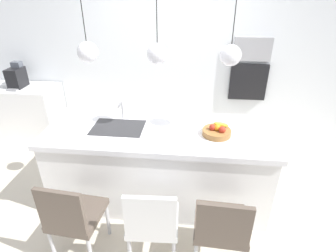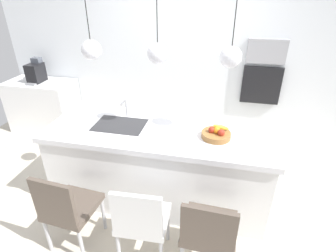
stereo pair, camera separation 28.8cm
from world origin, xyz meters
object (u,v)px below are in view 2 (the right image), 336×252
coffee_machine (36,72)px  chair_near (67,207)px  oven (261,85)px  chair_far (209,230)px  fruit_bowl (216,134)px  microwave (267,51)px  chair_middle (141,220)px

coffee_machine → chair_near: bearing=-51.0°
coffee_machine → oven: oven is taller
oven → chair_far: bearing=-102.4°
chair_near → chair_far: chair_near is taller
oven → chair_near: 3.11m
fruit_bowl → microwave: bearing=70.9°
microwave → chair_near: size_ratio=0.60×
coffee_machine → chair_far: size_ratio=0.43×
fruit_bowl → oven: 1.72m
microwave → chair_near: microwave is taller
fruit_bowl → oven: oven is taller
oven → chair_middle: 2.74m
fruit_bowl → oven: (0.56, 1.63, 0.00)m
coffee_machine → chair_middle: bearing=-41.2°
coffee_machine → chair_far: coffee_machine is taller
chair_near → chair_middle: (0.71, 0.00, 0.00)m
oven → chair_far: size_ratio=0.63×
chair_near → oven: bearing=53.2°
coffee_machine → microwave: microwave is taller
fruit_bowl → chair_far: size_ratio=0.33×
oven → chair_middle: bearing=-114.6°
chair_middle → oven: bearing=65.4°
oven → chair_near: bearing=-126.8°
oven → chair_middle: (-1.13, -2.45, -0.48)m
fruit_bowl → chair_near: fruit_bowl is taller
chair_near → chair_far: (1.30, 0.00, 0.01)m
microwave → oven: (0.00, 0.00, -0.50)m
fruit_bowl → chair_near: bearing=-147.0°
coffee_machine → chair_far: (3.05, -2.16, -0.52)m
coffee_machine → fruit_bowl: bearing=-23.8°
coffee_machine → oven: 3.60m
fruit_bowl → chair_far: (0.03, -0.82, -0.46)m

